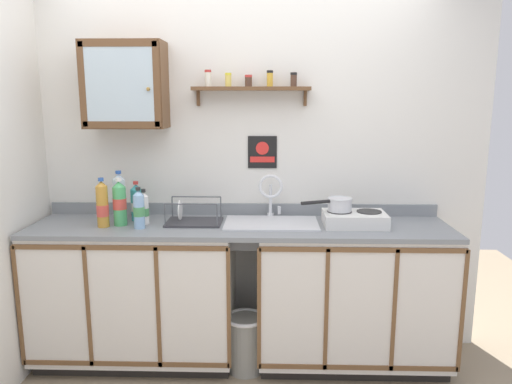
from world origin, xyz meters
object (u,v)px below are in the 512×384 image
bottle_soda_green_1 (120,203)px  warning_sign (262,152)px  wall_cabinet (125,85)px  trash_bin (246,342)px  bottle_opaque_white_3 (144,209)px  bottle_juice_amber_2 (102,205)px  mug (336,217)px  bottle_water_clear_4 (120,198)px  dish_rack (193,220)px  hot_plate_stove (355,219)px  saucepan (339,204)px  bottle_water_blue_5 (139,210)px  bottle_detergent_teal_0 (137,203)px  sink (271,228)px

bottle_soda_green_1 → warning_sign: size_ratio=1.39×
wall_cabinet → trash_bin: 1.83m
bottle_opaque_white_3 → wall_cabinet: (-0.13, 0.15, 0.78)m
bottle_juice_amber_2 → mug: (1.47, 0.11, -0.09)m
bottle_water_clear_4 → dish_rack: (0.49, -0.07, -0.13)m
warning_sign → hot_plate_stove: bearing=-25.2°
bottle_opaque_white_3 → hot_plate_stove: bearing=-0.1°
bottle_water_clear_4 → saucepan: bearing=-3.4°
saucepan → warning_sign: warning_sign is taller
bottle_soda_green_1 → bottle_water_blue_5: bearing=-26.7°
wall_cabinet → bottle_water_clear_4: bearing=-137.4°
saucepan → bottle_detergent_teal_0: (-1.32, 0.08, -0.02)m
mug → trash_bin: 1.00m
bottle_juice_amber_2 → dish_rack: size_ratio=0.88×
bottle_opaque_white_3 → trash_bin: size_ratio=0.61×
bottle_detergent_teal_0 → mug: bottle_detergent_teal_0 is taller
bottle_water_clear_4 → bottle_water_blue_5: bearing=-48.2°
warning_sign → bottle_water_blue_5: bearing=-153.5°
bottle_water_clear_4 → dish_rack: bearing=-8.0°
mug → warning_sign: (-0.48, 0.24, 0.39)m
bottle_juice_amber_2 → dish_rack: bottle_juice_amber_2 is taller
hot_plate_stove → sink: bearing=176.1°
hot_plate_stove → warning_sign: bearing=154.8°
sink → wall_cabinet: (-0.94, 0.12, 0.91)m
bottle_juice_amber_2 → wall_cabinet: size_ratio=0.57×
bottle_detergent_teal_0 → wall_cabinet: 0.77m
sink → bottle_detergent_teal_0: sink is taller
hot_plate_stove → bottle_juice_amber_2: bearing=-177.4°
bottle_juice_amber_2 → trash_bin: bearing=-2.5°
saucepan → bottle_juice_amber_2: (-1.49, -0.09, 0.00)m
wall_cabinet → bottle_water_blue_5: bearing=-64.5°
bottle_detergent_teal_0 → bottle_water_blue_5: bearing=-70.8°
hot_plate_stove → bottle_opaque_white_3: bearing=179.9°
saucepan → bottle_water_blue_5: size_ratio=1.27×
warning_sign → wall_cabinet: bearing=-172.2°
saucepan → bottle_juice_amber_2: bearing=-176.5°
hot_plate_stove → mug: same height
trash_bin → bottle_juice_amber_2: bearing=177.5°
saucepan → bottle_water_clear_4: bottle_water_clear_4 is taller
bottle_soda_green_1 → bottle_juice_amber_2: bearing=-155.3°
bottle_water_blue_5 → trash_bin: size_ratio=0.69×
bottle_water_blue_5 → mug: size_ratio=2.28×
bottle_opaque_white_3 → wall_cabinet: size_ratio=0.42×
saucepan → mug: 0.09m
hot_plate_stove → dish_rack: size_ratio=1.10×
bottle_water_blue_5 → trash_bin: bottle_water_blue_5 is taller
warning_sign → trash_bin: bearing=-104.3°
bottle_opaque_white_3 → mug: bottle_opaque_white_3 is taller
bottle_soda_green_1 → bottle_juice_amber_2: size_ratio=0.97×
mug → bottle_detergent_teal_0: bearing=177.3°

